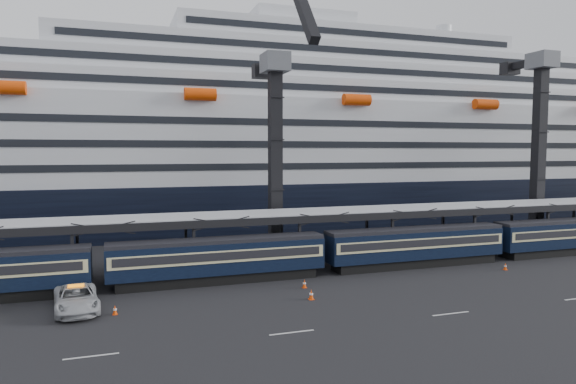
# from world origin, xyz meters

# --- Properties ---
(ground) EXTENTS (260.00, 260.00, 0.00)m
(ground) POSITION_xyz_m (0.00, 0.00, 0.00)
(ground) COLOR black
(ground) RESTS_ON ground
(train) EXTENTS (133.05, 3.00, 4.05)m
(train) POSITION_xyz_m (-4.65, 10.00, 2.20)
(train) COLOR black
(train) RESTS_ON ground
(canopy) EXTENTS (130.00, 6.25, 5.53)m
(canopy) POSITION_xyz_m (0.00, 14.00, 5.25)
(canopy) COLOR #A0A3A8
(canopy) RESTS_ON ground
(cruise_ship) EXTENTS (214.09, 28.84, 34.00)m
(cruise_ship) POSITION_xyz_m (-1.08, 45.99, 12.34)
(cruise_ship) COLOR black
(cruise_ship) RESTS_ON ground
(crane_dark_near) EXTENTS (4.50, 17.75, 35.08)m
(crane_dark_near) POSITION_xyz_m (-20.00, 18.59, 11.93)
(crane_dark_near) COLOR #4F5157
(crane_dark_near) RESTS_ON ground
(crane_dark_mid) EXTENTS (4.50, 18.24, 39.64)m
(crane_dark_mid) POSITION_xyz_m (15.00, 17.59, 13.36)
(crane_dark_mid) COLOR #4F5157
(crane_dark_mid) RESTS_ON ground
(pickup_truck) EXTENTS (3.66, 6.72, 1.79)m
(pickup_truck) POSITION_xyz_m (-39.37, 5.20, 0.89)
(pickup_truck) COLOR #A3A6AA
(pickup_truck) RESTS_ON ground
(traffic_cone_a) EXTENTS (0.35, 0.35, 0.70)m
(traffic_cone_a) POSITION_xyz_m (-36.73, 3.44, 0.34)
(traffic_cone_a) COLOR #EA4207
(traffic_cone_a) RESTS_ON ground
(traffic_cone_b) EXTENTS (0.38, 0.38, 0.75)m
(traffic_cone_b) POSITION_xyz_m (-21.48, 5.85, 0.37)
(traffic_cone_b) COLOR #EA4207
(traffic_cone_b) RESTS_ON ground
(traffic_cone_c) EXTENTS (0.42, 0.42, 0.83)m
(traffic_cone_c) POSITION_xyz_m (-22.17, 2.46, 0.41)
(traffic_cone_c) COLOR #EA4207
(traffic_cone_c) RESTS_ON ground
(traffic_cone_d) EXTENTS (0.35, 0.35, 0.70)m
(traffic_cone_d) POSITION_xyz_m (-0.56, 5.80, 0.35)
(traffic_cone_d) COLOR #EA4207
(traffic_cone_d) RESTS_ON ground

